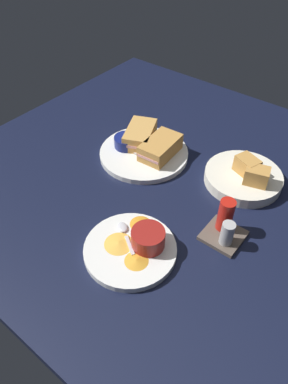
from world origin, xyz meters
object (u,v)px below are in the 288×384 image
plate_sandwich_main (144,153)px  sandwich_half_near (160,147)px  bread_basket_rear (244,177)px  sandwich_half_far (140,135)px  plate_chips_companion (130,250)px  spoon_by_gravy_ramekin (124,231)px  ramekin_dark_sauce (126,141)px  ramekin_light_gravy (148,238)px  condiment_caddy (225,226)px  spoon_by_dark_ramekin (139,153)px

plate_sandwich_main → sandwich_half_near: (-1.83, 4.62, 3.20)cm
bread_basket_rear → sandwich_half_far: bearing=-82.4°
plate_chips_companion → spoon_by_gravy_ramekin: (-2.50, -3.85, 1.16)cm
plate_sandwich_main → sandwich_half_far: bearing=-128.4°
sandwich_half_near → ramekin_dark_sauce: (3.12, -10.36, -0.66)cm
ramekin_dark_sauce → plate_chips_companion: bearing=41.6°
ramekin_dark_sauce → ramekin_light_gravy: ramekin_light_gravy is taller
condiment_caddy → sandwich_half_far: bearing=-112.5°
plate_sandwich_main → bread_basket_rear: (-7.42, 28.74, 1.31)cm
sandwich_half_far → condiment_caddy: (15.54, 37.53, -0.59)cm
plate_sandwich_main → bread_basket_rear: 29.71cm
sandwich_half_far → ramekin_dark_sauce: 4.79cm
spoon_by_gravy_ramekin → ramekin_dark_sauce: bearing=-140.4°
spoon_by_gravy_ramekin → plate_sandwich_main: bearing=-150.1°
spoon_by_dark_ramekin → plate_chips_companion: bearing=35.5°
plate_sandwich_main → sandwich_half_near: 5.91cm
sandwich_half_near → ramekin_dark_sauce: 10.84cm
spoon_by_gravy_ramekin → bread_basket_rear: bread_basket_rear is taller
plate_sandwich_main → plate_chips_companion: size_ratio=1.25×
spoon_by_dark_ramekin → ramekin_light_gravy: bearing=42.4°
spoon_by_gravy_ramekin → sandwich_half_near: bearing=-159.2°
bread_basket_rear → ramekin_dark_sauce: bearing=-75.8°
spoon_by_dark_ramekin → bread_basket_rear: bread_basket_rear is taller
sandwich_half_far → ramekin_dark_sauce: sandwich_half_far is taller
sandwich_half_far → plate_chips_companion: size_ratio=0.71×
sandwich_half_far → spoon_by_dark_ramekin: 6.69cm
sandwich_half_near → plate_chips_companion: sandwich_half_near is taller
ramekin_dark_sauce → ramekin_light_gravy: bearing=47.8°
ramekin_dark_sauce → ramekin_light_gravy: (25.28, 27.89, 0.57)cm
plate_chips_companion → bread_basket_rear: (-37.14, 9.22, 1.31)cm
plate_sandwich_main → spoon_by_dark_ramekin: spoon_by_dark_ramekin is taller
sandwich_half_far → bread_basket_rear: bearing=97.6°
ramekin_dark_sauce → condiment_caddy: size_ratio=0.75×
spoon_by_dark_ramekin → sandwich_half_near: bearing=129.3°
plate_sandwich_main → ramekin_light_gravy: (26.57, 22.15, 3.11)cm
sandwich_half_near → bread_basket_rear: 24.83cm
sandwich_half_near → spoon_by_dark_ramekin: (3.93, -4.80, -2.04)cm
sandwich_half_far → spoon_by_dark_ramekin: bearing=35.6°
plate_chips_companion → spoon_by_gravy_ramekin: 4.73cm
bread_basket_rear → plate_sandwich_main: bearing=-75.5°
ramekin_light_gravy → bread_basket_rear: bread_basket_rear is taller
ramekin_dark_sauce → spoon_by_dark_ramekin: size_ratio=0.71×
plate_chips_companion → ramekin_light_gravy: 5.14cm
sandwich_half_near → plate_chips_companion: (31.55, 14.90, -3.20)cm
plate_sandwich_main → sandwich_half_far: size_ratio=1.75×
bread_basket_rear → condiment_caddy: condiment_caddy is taller
spoon_by_gravy_ramekin → bread_basket_rear: bearing=159.3°
spoon_by_dark_ramekin → condiment_caddy: condiment_caddy is taller
spoon_by_dark_ramekin → bread_basket_rear: 30.45cm
plate_sandwich_main → ramekin_dark_sauce: (1.29, -5.74, 2.54)cm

